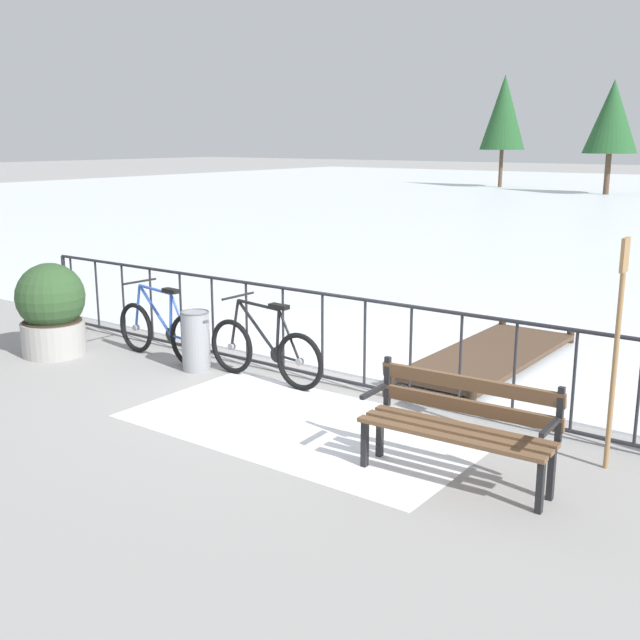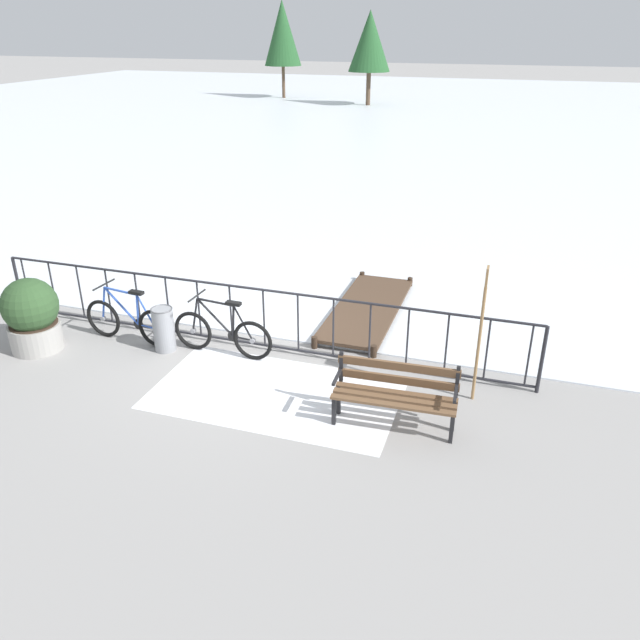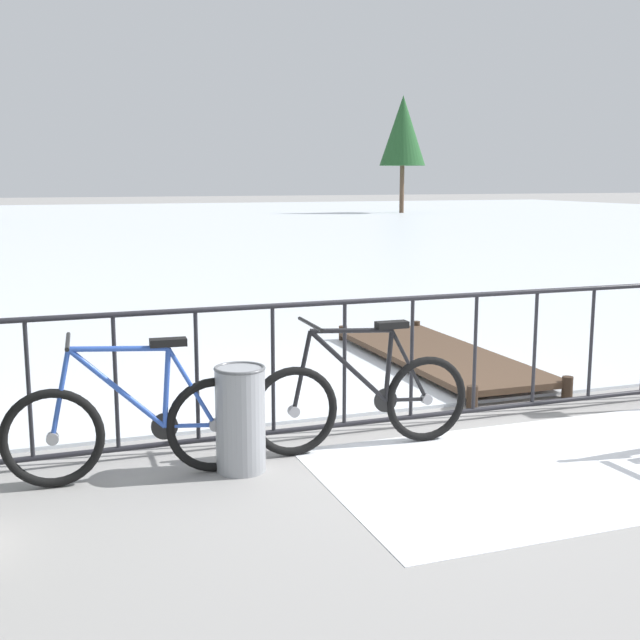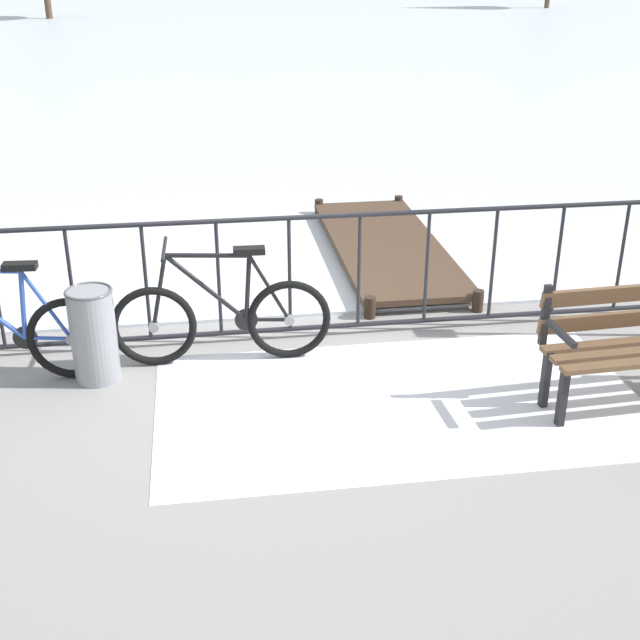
{
  "view_description": "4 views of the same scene",
  "coord_description": "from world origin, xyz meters",
  "px_view_note": "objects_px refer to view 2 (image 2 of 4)",
  "views": [
    {
      "loc": [
        5.31,
        -6.84,
        2.75
      ],
      "look_at": [
        0.39,
        -0.19,
        0.8
      ],
      "focal_mm": 43.23,
      "sensor_mm": 36.0,
      "label": 1
    },
    {
      "loc": [
        3.93,
        -8.31,
        4.81
      ],
      "look_at": [
        1.43,
        -0.64,
        0.99
      ],
      "focal_mm": 35.35,
      "sensor_mm": 36.0,
      "label": 2
    },
    {
      "loc": [
        -2.56,
        -5.72,
        1.99
      ],
      "look_at": [
        -0.61,
        -0.33,
        0.98
      ],
      "focal_mm": 45.82,
      "sensor_mm": 36.0,
      "label": 3
    },
    {
      "loc": [
        -0.41,
        -6.32,
        3.05
      ],
      "look_at": [
        0.41,
        -0.86,
        0.54
      ],
      "focal_mm": 46.9,
      "sensor_mm": 36.0,
      "label": 4
    }
  ],
  "objects_px": {
    "park_bench": "(396,390)",
    "trash_bin": "(164,329)",
    "bicycle_near_railing": "(129,321)",
    "planter_with_shrub": "(32,315)",
    "bicycle_second": "(222,333)",
    "oar_upright": "(481,326)"
  },
  "relations": [
    {
      "from": "park_bench",
      "to": "planter_with_shrub",
      "type": "xyz_separation_m",
      "value": [
        -5.95,
        0.29,
        0.09
      ]
    },
    {
      "from": "park_bench",
      "to": "trash_bin",
      "type": "bearing_deg",
      "value": 167.22
    },
    {
      "from": "planter_with_shrub",
      "to": "bicycle_second",
      "type": "bearing_deg",
      "value": 14.29
    },
    {
      "from": "bicycle_second",
      "to": "planter_with_shrub",
      "type": "distance_m",
      "value": 3.07
    },
    {
      "from": "bicycle_near_railing",
      "to": "park_bench",
      "type": "distance_m",
      "value": 4.75
    },
    {
      "from": "park_bench",
      "to": "trash_bin",
      "type": "xyz_separation_m",
      "value": [
        -3.95,
        0.9,
        -0.14
      ]
    },
    {
      "from": "bicycle_second",
      "to": "oar_upright",
      "type": "relative_size",
      "value": 0.86
    },
    {
      "from": "bicycle_near_railing",
      "to": "bicycle_second",
      "type": "bearing_deg",
      "value": 2.65
    },
    {
      "from": "bicycle_second",
      "to": "planter_with_shrub",
      "type": "relative_size",
      "value": 1.42
    },
    {
      "from": "bicycle_near_railing",
      "to": "bicycle_second",
      "type": "relative_size",
      "value": 1.0
    },
    {
      "from": "bicycle_second",
      "to": "oar_upright",
      "type": "bearing_deg",
      "value": -1.68
    },
    {
      "from": "bicycle_near_railing",
      "to": "bicycle_second",
      "type": "xyz_separation_m",
      "value": [
        1.65,
        0.08,
        0.0
      ]
    },
    {
      "from": "bicycle_near_railing",
      "to": "oar_upright",
      "type": "bearing_deg",
      "value": -0.4
    },
    {
      "from": "oar_upright",
      "to": "park_bench",
      "type": "bearing_deg",
      "value": -135.0
    },
    {
      "from": "planter_with_shrub",
      "to": "oar_upright",
      "type": "distance_m",
      "value": 6.94
    },
    {
      "from": "planter_with_shrub",
      "to": "trash_bin",
      "type": "height_order",
      "value": "planter_with_shrub"
    },
    {
      "from": "bicycle_near_railing",
      "to": "planter_with_shrub",
      "type": "height_order",
      "value": "planter_with_shrub"
    },
    {
      "from": "oar_upright",
      "to": "bicycle_near_railing",
      "type": "bearing_deg",
      "value": 179.6
    },
    {
      "from": "trash_bin",
      "to": "oar_upright",
      "type": "xyz_separation_m",
      "value": [
        4.89,
        0.04,
        0.76
      ]
    },
    {
      "from": "bicycle_second",
      "to": "oar_upright",
      "type": "xyz_separation_m",
      "value": [
        3.92,
        -0.12,
        0.77
      ]
    },
    {
      "from": "planter_with_shrub",
      "to": "trash_bin",
      "type": "distance_m",
      "value": 2.1
    },
    {
      "from": "park_bench",
      "to": "bicycle_near_railing",
      "type": "bearing_deg",
      "value": 168.2
    }
  ]
}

